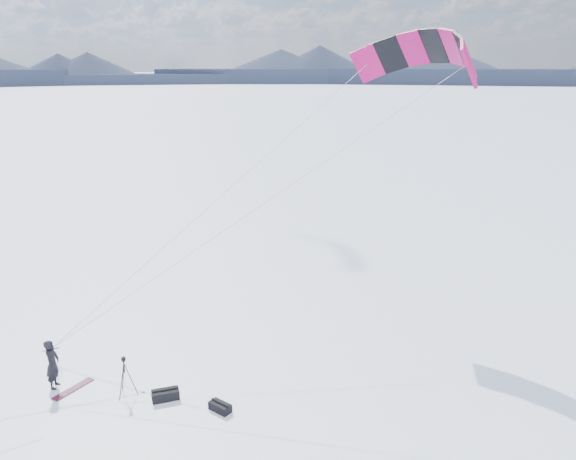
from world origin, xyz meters
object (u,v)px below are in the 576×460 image
object	(u,v)px
snowboard	(73,389)
tripod	(124,371)
gear_bag_a	(165,395)
gear_bag_b	(220,407)
snowkiter	(56,387)

from	to	relation	value
snowboard	tripod	xyz separation A→B (m)	(1.71, -0.74, 0.85)
snowboard	gear_bag_a	xyz separation A→B (m)	(2.93, -1.34, 0.15)
snowboard	gear_bag_b	distance (m)	5.13
snowkiter	tripod	xyz separation A→B (m)	(2.30, -1.06, 0.87)
snowkiter	tripod	distance (m)	2.68
gear_bag_a	gear_bag_b	distance (m)	1.92
snowboard	tripod	bearing A→B (deg)	-68.26
tripod	gear_bag_b	xyz separation A→B (m)	(2.82, -1.65, -0.73)
gear_bag_a	snowboard	bearing A→B (deg)	151.53
snowboard	gear_bag_b	size ratio (longest dim) A/B	1.94
snowboard	tripod	distance (m)	2.05
snowboard	gear_bag_a	world-z (taller)	gear_bag_a
gear_bag_b	snowboard	bearing A→B (deg)	-155.69
gear_bag_a	gear_bag_b	xyz separation A→B (m)	(1.61, -1.06, -0.03)
tripod	gear_bag_a	distance (m)	1.52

